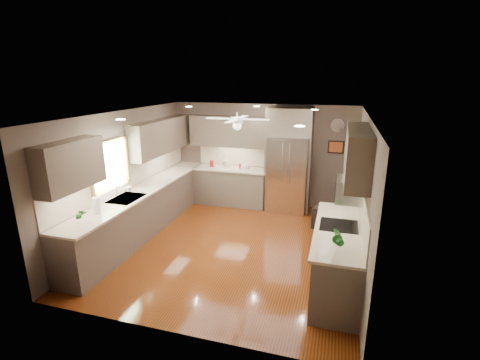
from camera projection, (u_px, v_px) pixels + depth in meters
The scene contains 28 objects.
floor at pixel (233, 245), 6.70m from camera, with size 5.00×5.00×0.00m, color #4C180A.
ceiling at pixel (232, 114), 5.99m from camera, with size 5.00×5.00×0.00m, color white.
wall_back at pixel (262, 155), 8.65m from camera, with size 4.50×4.50×0.00m, color brown.
wall_front at pixel (169, 243), 4.05m from camera, with size 4.50×4.50×0.00m, color brown.
wall_left at pixel (125, 174), 6.95m from camera, with size 5.00×5.00×0.00m, color brown.
wall_right at pixel (362, 194), 5.75m from camera, with size 5.00×5.00×0.00m, color brown.
canister_a at pixel (212, 164), 8.75m from camera, with size 0.10×0.10×0.16m, color maroon.
canister_b at pixel (224, 164), 8.72m from camera, with size 0.09×0.09×0.13m, color silver.
canister_c at pixel (227, 164), 8.70m from camera, with size 0.11×0.11×0.18m, color beige.
canister_d at pixel (240, 166), 8.59m from camera, with size 0.08×0.08×0.11m, color maroon.
soap_bottle at pixel (129, 188), 6.78m from camera, with size 0.08×0.08×0.17m, color white.
potted_plant_left at pixel (79, 214), 5.36m from camera, with size 0.14×0.10×0.27m, color #175318.
potted_plant_right at pixel (338, 238), 4.53m from camera, with size 0.17×0.14×0.31m, color #175318.
bowl at pixel (245, 168), 8.53m from camera, with size 0.22×0.22×0.06m, color beige.
left_run at pixel (145, 209), 7.22m from camera, with size 0.65×4.70×1.45m.
back_run at pixel (231, 185), 8.79m from camera, with size 1.85×0.65×1.45m.
uppers at pixel (208, 141), 7.02m from camera, with size 4.50×4.70×0.95m.
window at pixel (110, 165), 6.39m from camera, with size 0.05×1.12×0.92m.
sink at pixel (126, 200), 6.50m from camera, with size 0.50×0.70×0.32m.
refrigerator at pixel (288, 162), 8.17m from camera, with size 1.06×0.75×2.45m.
right_run at pixel (338, 256), 5.32m from camera, with size 0.70×2.20×1.45m.
microwave at pixel (350, 190), 5.24m from camera, with size 0.43×0.55×0.34m.
ceiling_fan at pixel (237, 122), 6.32m from camera, with size 1.18×1.18×0.32m.
recessed_lights at pixel (237, 112), 6.38m from camera, with size 2.84×3.14×0.01m.
wall_clock at pixel (338, 126), 7.94m from camera, with size 0.30×0.03×0.30m.
framed_print at pixel (336, 147), 8.08m from camera, with size 0.36×0.03×0.30m.
stool at pixel (322, 218), 7.39m from camera, with size 0.45×0.45×0.46m.
paper_towel at pixel (97, 206), 5.71m from camera, with size 0.12×0.12×0.31m.
Camera 1 is at (1.82, -5.80, 3.11)m, focal length 26.00 mm.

